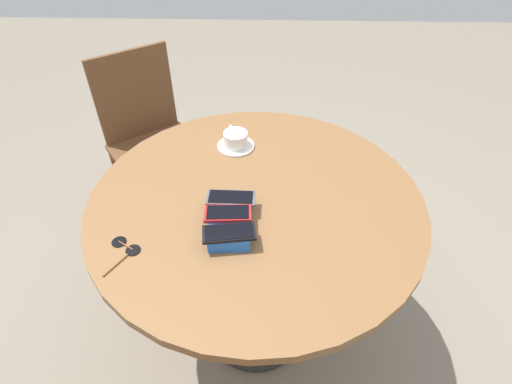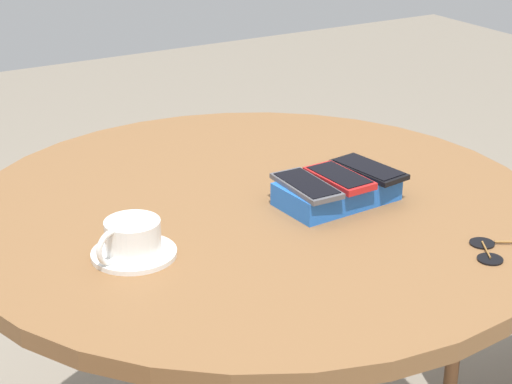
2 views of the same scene
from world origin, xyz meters
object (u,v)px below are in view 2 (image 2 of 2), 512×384
(round_table, at_px, (256,258))
(saucer, at_px, (134,253))
(phone_red, at_px, (339,178))
(coffee_cup, at_px, (131,236))
(sunglasses, at_px, (490,250))
(phone_black, at_px, (369,169))
(phone_gray, at_px, (306,185))
(phone_box, at_px, (337,191))

(round_table, height_order, saucer, saucer)
(phone_red, height_order, saucer, phone_red)
(phone_red, distance_m, coffee_cup, 0.40)
(coffee_cup, xyz_separation_m, sunglasses, (-0.49, 0.27, -0.03))
(phone_red, bearing_deg, sunglasses, 109.33)
(saucer, bearing_deg, phone_black, -178.08)
(round_table, height_order, phone_black, phone_black)
(round_table, relative_size, saucer, 7.80)
(phone_red, height_order, phone_gray, phone_red)
(sunglasses, bearing_deg, phone_black, -84.96)
(round_table, height_order, phone_gray, phone_gray)
(phone_black, relative_size, sunglasses, 1.08)
(phone_black, xyz_separation_m, coffee_cup, (0.47, 0.02, -0.01))
(round_table, relative_size, phone_red, 7.76)
(round_table, bearing_deg, phone_red, 149.03)
(round_table, height_order, coffee_cup, coffee_cup)
(phone_red, distance_m, saucer, 0.40)
(phone_gray, relative_size, sunglasses, 1.04)
(phone_red, bearing_deg, phone_black, -172.54)
(round_table, distance_m, phone_black, 0.26)
(phone_box, relative_size, phone_gray, 1.49)
(phone_box, xyz_separation_m, phone_gray, (0.07, 0.00, 0.03))
(phone_black, distance_m, phone_red, 0.07)
(phone_gray, xyz_separation_m, saucer, (0.33, 0.01, -0.04))
(phone_red, relative_size, sunglasses, 0.97)
(phone_black, bearing_deg, saucer, 1.92)
(phone_black, distance_m, saucer, 0.47)
(round_table, bearing_deg, saucer, 16.92)
(saucer, bearing_deg, sunglasses, 151.24)
(phone_black, bearing_deg, round_table, -18.52)
(phone_red, xyz_separation_m, coffee_cup, (0.40, 0.01, -0.01))
(phone_black, distance_m, sunglasses, 0.29)
(round_table, xyz_separation_m, saucer, (0.27, 0.08, 0.12))
(phone_black, xyz_separation_m, phone_red, (0.07, 0.01, 0.00))
(phone_black, distance_m, coffee_cup, 0.47)
(phone_box, bearing_deg, phone_red, 109.91)
(phone_box, height_order, phone_black, phone_black)
(phone_gray, distance_m, coffee_cup, 0.33)
(phone_box, xyz_separation_m, coffee_cup, (0.40, 0.01, 0.01))
(round_table, xyz_separation_m, coffee_cup, (0.27, 0.08, 0.15))
(phone_gray, bearing_deg, coffee_cup, 1.85)
(phone_gray, distance_m, saucer, 0.33)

